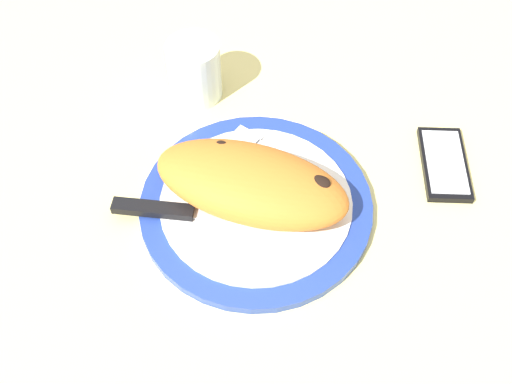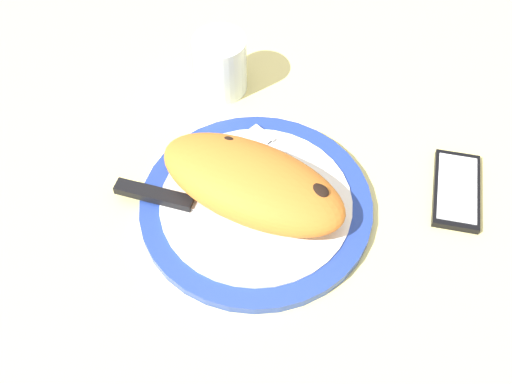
% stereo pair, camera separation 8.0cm
% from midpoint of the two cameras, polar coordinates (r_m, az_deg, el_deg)
% --- Properties ---
extents(ground_plane, '(1.50, 1.50, 0.03)m').
position_cam_midpoint_polar(ground_plane, '(0.85, -2.71, -2.26)').
color(ground_plane, '#E5D684').
extents(plate, '(0.31, 0.31, 0.02)m').
position_cam_midpoint_polar(plate, '(0.83, -2.78, -1.37)').
color(plate, '#233D99').
rests_on(plate, ground_plane).
extents(calzone, '(0.28, 0.19, 0.07)m').
position_cam_midpoint_polar(calzone, '(0.80, -3.20, 0.73)').
color(calzone, orange).
rests_on(calzone, plate).
extents(fork, '(0.16, 0.02, 0.00)m').
position_cam_midpoint_polar(fork, '(0.87, -1.25, 3.75)').
color(fork, silver).
rests_on(fork, plate).
extents(knife, '(0.21, 0.13, 0.01)m').
position_cam_midpoint_polar(knife, '(0.82, -10.35, -1.96)').
color(knife, silver).
rests_on(knife, plate).
extents(smartphone, '(0.12, 0.14, 0.01)m').
position_cam_midpoint_polar(smartphone, '(0.90, 14.51, 2.38)').
color(smartphone, black).
rests_on(smartphone, ground_plane).
extents(water_glass, '(0.08, 0.08, 0.09)m').
position_cam_midpoint_polar(water_glass, '(0.96, -8.08, 10.59)').
color(water_glass, silver).
rests_on(water_glass, ground_plane).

